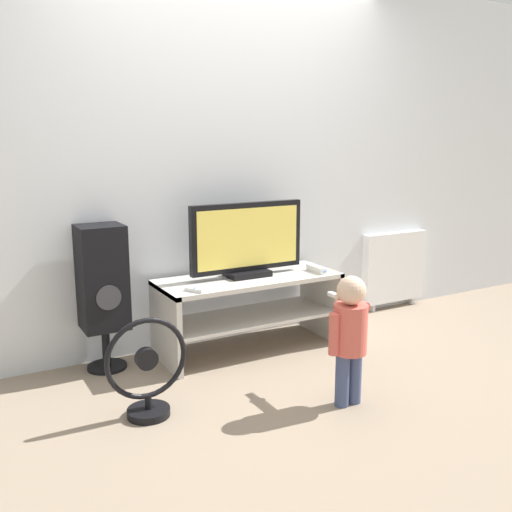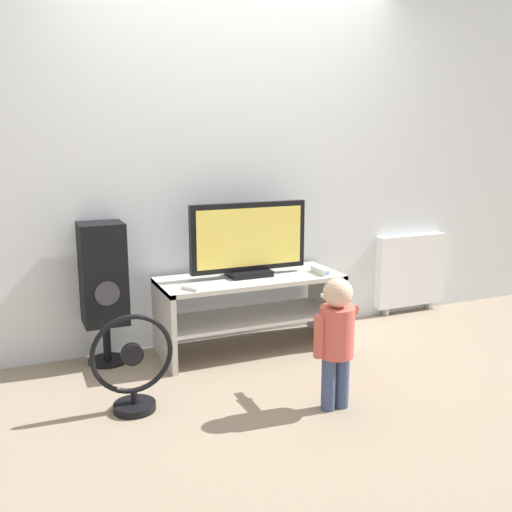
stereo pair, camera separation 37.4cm
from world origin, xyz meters
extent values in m
plane|color=gray|center=(0.00, 0.00, 0.00)|extent=(16.00, 16.00, 0.00)
cube|color=silver|center=(0.00, 0.58, 1.30)|extent=(10.00, 0.06, 2.60)
cube|color=beige|center=(0.00, 0.25, 0.50)|extent=(1.25, 0.50, 0.03)
cube|color=beige|center=(0.00, 0.25, 0.23)|extent=(1.21, 0.46, 0.02)
cube|color=beige|center=(-0.61, 0.25, 0.26)|extent=(0.04, 0.50, 0.52)
cube|color=beige|center=(0.61, 0.25, 0.26)|extent=(0.04, 0.50, 0.52)
cube|color=black|center=(0.00, 0.27, 0.54)|extent=(0.29, 0.20, 0.04)
cube|color=black|center=(0.00, 0.27, 0.79)|extent=(0.82, 0.05, 0.46)
cube|color=#F2D859|center=(0.00, 0.25, 0.79)|extent=(0.75, 0.01, 0.39)
cube|color=white|center=(0.48, 0.14, 0.54)|extent=(0.05, 0.19, 0.04)
cube|color=#3F8CE5|center=(0.48, 0.04, 0.54)|extent=(0.03, 0.00, 0.01)
cube|color=white|center=(-0.47, 0.07, 0.53)|extent=(0.10, 0.13, 0.02)
cylinder|color=#337FD8|center=(-0.47, 0.07, 0.54)|extent=(0.01, 0.01, 0.00)
cylinder|color=#3F4C72|center=(0.03, -0.75, 0.15)|extent=(0.08, 0.08, 0.30)
cylinder|color=#3F4C72|center=(0.12, -0.75, 0.15)|extent=(0.08, 0.08, 0.30)
cylinder|color=#D1594C|center=(0.07, -0.75, 0.44)|extent=(0.19, 0.19, 0.27)
sphere|color=beige|center=(0.07, -0.75, 0.65)|extent=(0.16, 0.16, 0.16)
cylinder|color=#D1594C|center=(-0.03, -0.75, 0.42)|extent=(0.06, 0.06, 0.23)
cylinder|color=#D1594C|center=(0.18, -0.64, 0.54)|extent=(0.06, 0.23, 0.06)
sphere|color=beige|center=(0.18, -0.52, 0.54)|extent=(0.07, 0.07, 0.07)
cube|color=white|center=(0.18, -0.48, 0.54)|extent=(0.03, 0.13, 0.02)
cylinder|color=black|center=(-0.95, 0.40, 0.01)|extent=(0.25, 0.25, 0.02)
cylinder|color=black|center=(-0.95, 0.40, 0.14)|extent=(0.05, 0.05, 0.27)
cube|color=black|center=(-0.95, 0.40, 0.60)|extent=(0.28, 0.26, 0.65)
cylinder|color=#38383D|center=(-0.95, 0.27, 0.50)|extent=(0.15, 0.01, 0.15)
cylinder|color=black|center=(-0.93, -0.34, 0.02)|extent=(0.23, 0.23, 0.04)
cylinder|color=black|center=(-0.93, -0.34, 0.08)|extent=(0.04, 0.04, 0.07)
torus|color=black|center=(-0.93, -0.34, 0.32)|extent=(0.44, 0.03, 0.44)
cylinder|color=black|center=(-0.93, -0.34, 0.32)|extent=(0.12, 0.05, 0.12)
cube|color=white|center=(1.56, 0.51, 0.36)|extent=(0.64, 0.08, 0.60)
cube|color=silver|center=(1.33, 0.51, 0.03)|extent=(0.03, 0.05, 0.06)
cube|color=silver|center=(1.78, 0.51, 0.03)|extent=(0.03, 0.05, 0.06)
camera|label=1|loc=(-1.80, -3.04, 1.45)|focal=40.00mm
camera|label=2|loc=(-1.47, -3.21, 1.45)|focal=40.00mm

